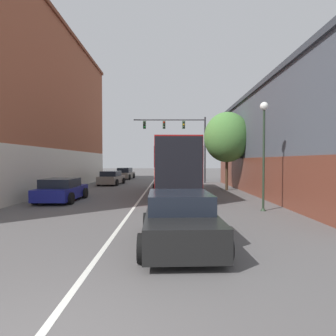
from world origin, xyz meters
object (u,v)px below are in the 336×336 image
parked_car_left_mid (112,178)px  traffic_signal_gantry (182,134)px  parked_car_left_far (126,174)px  hatchback_foreground (180,220)px  street_tree_near (227,137)px  parked_car_left_near (62,190)px  bus (176,165)px  street_lamp (264,141)px

parked_car_left_mid → traffic_signal_gantry: size_ratio=0.54×
parked_car_left_far → hatchback_foreground: bearing=-163.5°
parked_car_left_mid → street_tree_near: bearing=-110.0°
parked_car_left_far → traffic_signal_gantry: bearing=-126.8°
parked_car_left_near → parked_car_left_far: parked_car_left_far is taller
bus → street_lamp: bearing=-148.1°
parked_car_left_near → hatchback_foreground: bearing=-140.2°
bus → street_tree_near: street_tree_near is taller
parked_car_left_near → traffic_signal_gantry: bearing=-30.8°
bus → street_tree_near: size_ratio=1.70×
hatchback_foreground → parked_car_left_near: 10.15m
parked_car_left_near → parked_car_left_far: (0.61, 18.60, 0.05)m
bus → parked_car_left_near: (-6.63, -3.25, -1.39)m
hatchback_foreground → street_tree_near: bearing=-19.8°
bus → traffic_signal_gantry: size_ratio=1.38×
parked_car_left_near → street_lamp: street_lamp is taller
parked_car_left_near → street_tree_near: street_tree_near is taller
bus → parked_car_left_mid: 9.55m
bus → parked_car_left_far: bearing=21.1°
street_tree_near → parked_car_left_far: bearing=128.2°
hatchback_foreground → parked_car_left_near: size_ratio=1.02×
parked_car_left_mid → street_tree_near: (10.17, -4.83, 3.54)m
parked_car_left_mid → street_lamp: street_lamp is taller
hatchback_foreground → parked_car_left_mid: 19.26m
hatchback_foreground → parked_car_left_mid: size_ratio=0.95×
bus → parked_car_left_mid: (-6.04, 7.26, -1.39)m
hatchback_foreground → street_lamp: (4.08, 4.90, 2.56)m
parked_car_left_near → parked_car_left_far: 18.61m
hatchback_foreground → parked_car_left_mid: hatchback_foreground is taller
parked_car_left_far → street_lamp: street_lamp is taller
hatchback_foreground → parked_car_left_far: bearing=10.3°
parked_car_left_far → street_lamp: 23.85m
bus → street_lamp: street_lamp is taller
bus → hatchback_foreground: size_ratio=2.70×
bus → street_lamp: (3.90, -6.18, 1.22)m
traffic_signal_gantry → parked_car_left_far: bearing=139.2°
parked_car_left_near → street_lamp: bearing=-105.3°
hatchback_foreground → street_lamp: size_ratio=0.77×
parked_car_left_near → street_lamp: 11.24m
parked_car_left_near → parked_car_left_mid: parked_car_left_mid is taller
bus → parked_car_left_far: (-6.03, 15.35, -1.35)m
hatchback_foreground → traffic_signal_gantry: size_ratio=0.51×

